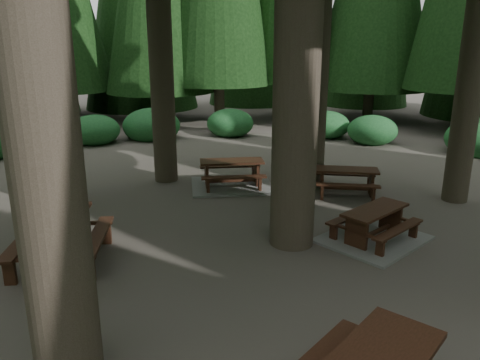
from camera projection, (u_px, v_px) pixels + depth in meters
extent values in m
plane|color=#584F47|center=(253.00, 250.00, 8.81)|extent=(80.00, 80.00, 0.00)
cube|color=gray|center=(373.00, 239.00, 9.24)|extent=(2.52, 2.42, 0.05)
cube|color=#321B0F|center=(375.00, 210.00, 9.07)|extent=(1.61, 1.33, 0.05)
cube|color=#321B0F|center=(352.00, 215.00, 9.50)|extent=(1.40, 1.01, 0.04)
cube|color=#321B0F|center=(398.00, 229.00, 8.78)|extent=(1.40, 1.01, 0.04)
cube|color=#321B0F|center=(356.00, 234.00, 8.76)|extent=(0.31, 0.43, 0.61)
cube|color=#321B0F|center=(356.00, 232.00, 8.75)|extent=(0.73, 1.07, 0.05)
cube|color=#321B0F|center=(390.00, 218.00, 9.56)|extent=(0.31, 0.43, 0.61)
cube|color=#321B0F|center=(391.00, 216.00, 9.55)|extent=(0.73, 1.07, 0.05)
cube|color=#321B0F|center=(373.00, 233.00, 9.21)|extent=(1.11, 0.75, 0.07)
cube|color=#321B0F|center=(59.00, 221.00, 8.11)|extent=(0.88, 1.93, 0.06)
cube|color=#321B0F|center=(24.00, 239.00, 8.14)|extent=(0.42, 1.89, 0.05)
cube|color=#321B0F|center=(97.00, 237.00, 8.25)|extent=(0.42, 1.89, 0.05)
cube|color=#321B0F|center=(48.00, 262.00, 7.51)|extent=(0.58, 0.13, 0.75)
cube|color=#321B0F|center=(48.00, 258.00, 7.49)|extent=(1.51, 0.21, 0.06)
cube|color=#321B0F|center=(72.00, 227.00, 8.94)|extent=(0.58, 0.13, 0.75)
cube|color=#321B0F|center=(72.00, 224.00, 8.92)|extent=(1.51, 0.21, 0.06)
cube|color=#321B0F|center=(63.00, 252.00, 8.28)|extent=(0.22, 1.56, 0.08)
cube|color=gray|center=(232.00, 186.00, 12.67)|extent=(2.25, 1.90, 0.05)
cube|color=#321B0F|center=(232.00, 161.00, 12.48)|extent=(1.72, 0.75, 0.06)
cube|color=#321B0F|center=(230.00, 166.00, 13.09)|extent=(1.70, 0.33, 0.05)
cube|color=#321B0F|center=(234.00, 177.00, 12.02)|extent=(1.70, 0.33, 0.05)
cube|color=#321B0F|center=(207.00, 175.00, 12.50)|extent=(0.10, 0.52, 0.67)
cube|color=#321B0F|center=(207.00, 173.00, 12.49)|extent=(0.15, 1.36, 0.06)
cube|color=#321B0F|center=(257.00, 174.00, 12.66)|extent=(0.10, 0.52, 0.67)
cube|color=#321B0F|center=(257.00, 172.00, 12.64)|extent=(0.15, 1.36, 0.06)
cube|color=#321B0F|center=(232.00, 181.00, 12.63)|extent=(1.41, 0.15, 0.07)
cube|color=#321B0F|center=(347.00, 170.00, 11.87)|extent=(1.66, 1.06, 0.05)
cube|color=#321B0F|center=(345.00, 174.00, 12.43)|extent=(1.54, 0.69, 0.04)
cube|color=#321B0F|center=(348.00, 185.00, 11.45)|extent=(1.54, 0.69, 0.04)
cube|color=#321B0F|center=(322.00, 181.00, 12.05)|extent=(0.21, 0.47, 0.62)
cube|color=#321B0F|center=(322.00, 180.00, 12.04)|extent=(0.46, 1.21, 0.05)
cube|color=#321B0F|center=(371.00, 184.00, 11.87)|extent=(0.21, 0.47, 0.62)
cube|color=#321B0F|center=(371.00, 182.00, 11.86)|extent=(0.46, 1.21, 0.05)
cube|color=#321B0F|center=(346.00, 188.00, 12.01)|extent=(1.25, 0.47, 0.07)
cube|color=#321B0F|center=(400.00, 359.00, 5.08)|extent=(1.10, 1.28, 0.07)
ellipsoid|color=#216130|center=(372.00, 133.00, 17.97)|extent=(1.90, 1.90, 1.17)
ellipsoid|color=#216130|center=(327.00, 127.00, 19.15)|extent=(1.84, 1.84, 1.13)
ellipsoid|color=#216130|center=(230.00, 126.00, 19.54)|extent=(1.95, 1.95, 1.20)
ellipsoid|color=#216130|center=(152.00, 128.00, 18.96)|extent=(2.31, 2.31, 1.42)
ellipsoid|color=#216130|center=(95.00, 133.00, 18.00)|extent=(1.93, 1.93, 1.19)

